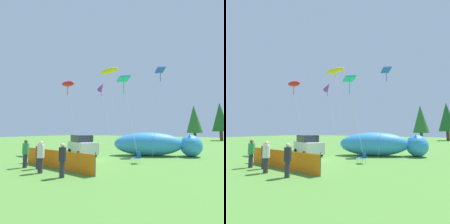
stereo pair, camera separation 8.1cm
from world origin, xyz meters
TOP-DOWN VIEW (x-y plane):
  - ground_plane at (0.00, 0.00)m, footprint 120.00×120.00m
  - parked_car at (-2.00, 1.91)m, footprint 4.47×3.32m
  - folding_chair at (4.47, 1.01)m, footprint 0.70×0.70m
  - inflatable_cat at (4.25, 5.62)m, footprint 8.18×5.20m
  - safety_fence at (0.73, -3.46)m, footprint 6.97×0.42m
  - spectator_in_white_shirt at (-0.10, -4.19)m, footprint 0.36×0.36m
  - spectator_in_red_shirt at (2.84, -4.75)m, footprint 0.39×0.39m
  - spectator_in_yellow_shirt at (1.02, -4.80)m, footprint 0.40×0.40m
  - spectator_in_green_shirt at (-1.16, -4.45)m, footprint 0.40×0.40m
  - kite_purple_delta at (-4.03, 7.77)m, footprint 3.07×1.33m
  - kite_teal_diamond at (3.25, 1.22)m, footprint 1.36×1.73m
  - kite_blue_box at (4.51, 7.00)m, footprint 1.26×3.46m
  - kite_yellow_hero at (-0.85, 5.02)m, footprint 2.78×1.11m
  - kite_red_lizard at (-4.42, 2.05)m, footprint 2.19×2.08m
  - horizon_tree_west at (8.92, 39.48)m, footprint 3.90×3.90m
  - horizon_tree_mid at (4.20, 31.20)m, footprint 3.38×3.38m

SIDE VIEW (x-z plane):
  - ground_plane at x=0.00m, z-range 0.00..0.00m
  - folding_chair at x=4.47m, z-range 0.07..0.95m
  - safety_fence at x=0.73m, z-range -0.06..1.22m
  - spectator_in_white_shirt at x=-0.10m, z-range 0.08..1.75m
  - parked_car at x=-2.00m, z-range -0.02..1.97m
  - spectator_in_red_shirt at x=2.84m, z-range 0.08..1.88m
  - spectator_in_yellow_shirt at x=1.02m, z-range 0.08..1.93m
  - spectator_in_green_shirt at x=-1.16m, z-range 0.08..1.93m
  - inflatable_cat at x=4.25m, z-range -0.09..2.18m
  - horizon_tree_mid at x=4.20m, z-range 0.92..8.98m
  - horizon_tree_west at x=8.92m, z-range 1.06..10.38m
  - kite_teal_diamond at x=3.25m, z-range 3.15..10.16m
  - kite_red_lizard at x=-4.42m, z-range 3.59..11.74m
  - kite_purple_delta at x=-4.03m, z-range 3.87..12.99m
  - kite_blue_box at x=4.51m, z-range 4.17..13.48m
  - kite_yellow_hero at x=-0.85m, z-range 4.45..14.24m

